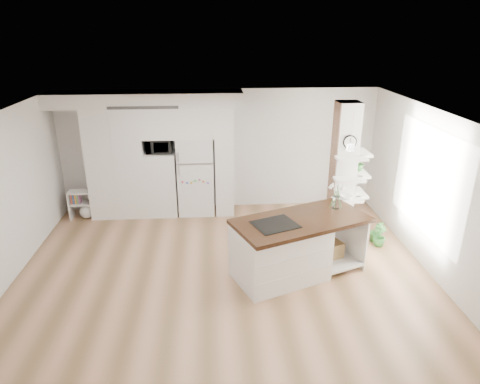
# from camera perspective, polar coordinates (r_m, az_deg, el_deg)

# --- Properties ---
(floor) EXTENTS (7.00, 6.00, 0.01)m
(floor) POSITION_cam_1_polar(r_m,az_deg,el_deg) (7.42, -2.13, -10.93)
(floor) COLOR tan
(floor) RESTS_ON ground
(room) EXTENTS (7.04, 6.04, 2.72)m
(room) POSITION_cam_1_polar(r_m,az_deg,el_deg) (6.61, -2.35, 2.79)
(room) COLOR white
(room) RESTS_ON ground
(cabinet_wall) EXTENTS (4.00, 0.71, 2.70)m
(cabinet_wall) POSITION_cam_1_polar(r_m,az_deg,el_deg) (9.36, -11.74, 5.72)
(cabinet_wall) COLOR white
(cabinet_wall) RESTS_ON floor
(refrigerator) EXTENTS (0.78, 0.69, 1.75)m
(refrigerator) POSITION_cam_1_polar(r_m,az_deg,el_deg) (9.48, -5.90, 2.25)
(refrigerator) COLOR white
(refrigerator) RESTS_ON floor
(column) EXTENTS (0.69, 0.90, 2.70)m
(column) POSITION_cam_1_polar(r_m,az_deg,el_deg) (8.24, 14.25, 2.24)
(column) COLOR silver
(column) RESTS_ON floor
(window) EXTENTS (0.00, 2.40, 2.40)m
(window) POSITION_cam_1_polar(r_m,az_deg,el_deg) (7.90, 23.77, 1.34)
(window) COLOR white
(window) RESTS_ON room
(pendant_light) EXTENTS (0.12, 0.12, 0.10)m
(pendant_light) POSITION_cam_1_polar(r_m,az_deg,el_deg) (6.93, 11.85, 5.51)
(pendant_light) COLOR white
(pendant_light) RESTS_ON room
(kitchen_island) EXTENTS (2.45, 1.81, 1.57)m
(kitchen_island) POSITION_cam_1_polar(r_m,az_deg,el_deg) (7.17, 6.24, -7.47)
(kitchen_island) COLOR white
(kitchen_island) RESTS_ON floor
(bookshelf) EXTENTS (0.54, 0.32, 0.63)m
(bookshelf) POSITION_cam_1_polar(r_m,az_deg,el_deg) (9.92, -20.10, -1.77)
(bookshelf) COLOR white
(bookshelf) RESTS_ON floor
(floor_plant_a) EXTENTS (0.28, 0.25, 0.45)m
(floor_plant_a) POSITION_cam_1_polar(r_m,az_deg,el_deg) (8.76, 17.72, -4.97)
(floor_plant_a) COLOR #2F732E
(floor_plant_a) RESTS_ON floor
(floor_plant_b) EXTENTS (0.24, 0.24, 0.42)m
(floor_plant_b) POSITION_cam_1_polar(r_m,az_deg,el_deg) (8.62, 18.11, -5.55)
(floor_plant_b) COLOR #2F732E
(floor_plant_b) RESTS_ON floor
(microwave) EXTENTS (0.54, 0.37, 0.30)m
(microwave) POSITION_cam_1_polar(r_m,az_deg,el_deg) (9.28, -10.74, 6.07)
(microwave) COLOR #2D2D2D
(microwave) RESTS_ON cabinet_wall
(shelf_plant) EXTENTS (0.27, 0.23, 0.30)m
(shelf_plant) POSITION_cam_1_polar(r_m,az_deg,el_deg) (8.42, 15.65, 3.76)
(shelf_plant) COLOR #2F732E
(shelf_plant) RESTS_ON column
(decor_bowl) EXTENTS (0.22, 0.22, 0.05)m
(decor_bowl) POSITION_cam_1_polar(r_m,az_deg,el_deg) (8.13, 13.98, -0.63)
(decor_bowl) COLOR white
(decor_bowl) RESTS_ON column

